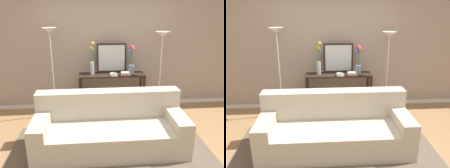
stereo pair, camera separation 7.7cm
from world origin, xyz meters
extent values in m
cube|color=#9E754C|center=(0.00, 0.00, -0.01)|extent=(16.00, 16.00, 0.02)
cube|color=white|center=(0.00, 1.93, 0.04)|extent=(12.00, 0.15, 0.09)
cube|color=gray|center=(0.00, 1.93, 1.48)|extent=(12.00, 0.14, 2.77)
cube|color=brown|center=(-0.02, 0.05, 0.01)|extent=(3.15, 1.76, 0.01)
cube|color=#BCB29E|center=(-0.02, 0.15, 0.21)|extent=(2.33, 0.91, 0.42)
cube|color=#BCB29E|center=(-0.03, 0.48, 0.65)|extent=(2.33, 0.27, 0.46)
cube|color=#BCB29E|center=(-1.07, 0.15, 0.30)|extent=(0.24, 0.91, 0.60)
cube|color=#BCB29E|center=(1.02, 0.16, 0.30)|extent=(0.24, 0.91, 0.60)
cube|color=black|center=(0.13, 1.56, 0.82)|extent=(1.36, 0.38, 0.03)
cube|color=black|center=(0.13, 1.56, 0.15)|extent=(1.25, 0.32, 0.01)
cube|color=black|center=(-0.53, 1.40, 0.40)|extent=(0.05, 0.05, 0.81)
cube|color=black|center=(0.78, 1.40, 0.40)|extent=(0.05, 0.05, 0.81)
cube|color=black|center=(-0.53, 1.73, 0.40)|extent=(0.05, 0.05, 0.81)
cube|color=black|center=(0.78, 1.73, 0.40)|extent=(0.05, 0.05, 0.81)
cylinder|color=silver|center=(-1.06, 1.47, 0.01)|extent=(0.26, 0.26, 0.02)
cylinder|color=silver|center=(-1.06, 1.47, 0.86)|extent=(0.02, 0.02, 1.67)
cone|color=silver|center=(-1.06, 1.47, 1.75)|extent=(0.28, 0.28, 0.10)
cylinder|color=silver|center=(1.12, 1.47, 0.01)|extent=(0.26, 0.26, 0.02)
cylinder|color=silver|center=(1.12, 1.47, 0.81)|extent=(0.02, 0.02, 1.58)
cone|color=silver|center=(1.12, 1.47, 1.65)|extent=(0.28, 0.28, 0.10)
cube|color=black|center=(0.14, 1.72, 1.14)|extent=(0.62, 0.02, 0.61)
cube|color=silver|center=(0.14, 1.71, 1.14)|extent=(0.55, 0.01, 0.54)
cylinder|color=silver|center=(-0.28, 1.60, 0.97)|extent=(0.08, 0.08, 0.26)
cylinder|color=#3D7538|center=(-0.27, 1.61, 1.22)|extent=(0.02, 0.04, 0.24)
sphere|color=#3498C2|center=(-0.25, 1.62, 1.34)|extent=(0.04, 0.04, 0.04)
cylinder|color=#3D7538|center=(-0.27, 1.60, 1.28)|extent=(0.02, 0.04, 0.37)
sphere|color=gold|center=(-0.25, 1.59, 1.47)|extent=(0.07, 0.07, 0.07)
cylinder|color=#3D7538|center=(-0.28, 1.61, 1.23)|extent=(0.04, 0.02, 0.27)
sphere|color=gold|center=(-0.29, 1.63, 1.37)|extent=(0.07, 0.07, 0.07)
cylinder|color=#3D7538|center=(-0.27, 1.59, 1.29)|extent=(0.02, 0.03, 0.38)
sphere|color=gold|center=(-0.25, 1.58, 1.47)|extent=(0.07, 0.07, 0.07)
cylinder|color=#6B84AD|center=(0.53, 1.54, 0.93)|extent=(0.12, 0.12, 0.19)
cylinder|color=#3D7538|center=(0.54, 1.56, 1.21)|extent=(0.04, 0.02, 0.37)
sphere|color=#E7614F|center=(0.55, 1.58, 1.39)|extent=(0.06, 0.06, 0.06)
cylinder|color=#3D7538|center=(0.52, 1.53, 1.16)|extent=(0.02, 0.03, 0.28)
sphere|color=blue|center=(0.50, 1.52, 1.31)|extent=(0.08, 0.08, 0.08)
cylinder|color=#3D7538|center=(0.52, 1.53, 1.21)|extent=(0.03, 0.03, 0.38)
sphere|color=#C72C76|center=(0.51, 1.52, 1.41)|extent=(0.07, 0.07, 0.07)
cylinder|color=#3D7538|center=(0.54, 1.53, 1.19)|extent=(0.04, 0.02, 0.34)
sphere|color=#E84731|center=(0.55, 1.51, 1.36)|extent=(0.06, 0.06, 0.06)
cylinder|color=silver|center=(0.15, 1.44, 0.86)|extent=(0.16, 0.16, 0.04)
torus|color=silver|center=(0.15, 1.44, 0.88)|extent=(0.16, 0.16, 0.01)
cube|color=#6B3360|center=(0.39, 1.44, 0.85)|extent=(0.21, 0.15, 0.03)
cube|color=gold|center=(0.40, 1.44, 0.87)|extent=(0.21, 0.16, 0.02)
cube|color=silver|center=(0.39, 1.43, 0.90)|extent=(0.18, 0.13, 0.03)
cube|color=navy|center=(-0.41, 1.56, 0.05)|extent=(0.05, 0.17, 0.11)
cube|color=maroon|center=(-0.36, 1.56, 0.06)|extent=(0.03, 0.16, 0.12)
cube|color=#2D2D33|center=(-0.33, 1.56, 0.05)|extent=(0.03, 0.17, 0.11)
cube|color=#1E7075|center=(-0.29, 1.56, 0.06)|extent=(0.05, 0.13, 0.11)
cube|color=silver|center=(-0.25, 1.56, 0.06)|extent=(0.03, 0.14, 0.12)
cube|color=#236033|center=(-0.20, 1.56, 0.05)|extent=(0.05, 0.15, 0.11)
camera|label=1|loc=(-0.29, -3.02, 2.18)|focal=37.07mm
camera|label=2|loc=(-0.21, -3.03, 2.18)|focal=37.07mm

